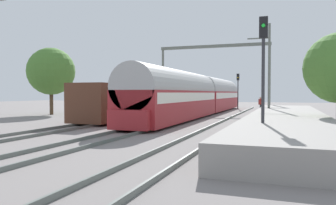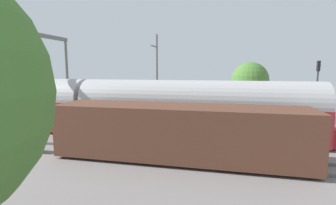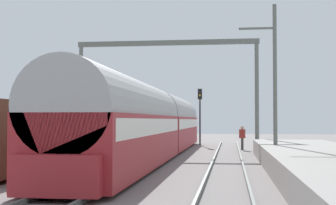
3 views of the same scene
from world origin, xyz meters
name	(u,v)px [view 3 (image 3 of 3)]	position (x,y,z in m)	size (l,w,h in m)	color
ground	(97,183)	(0.00, 0.00, 0.00)	(120.00, 120.00, 0.00)	slate
track_west	(97,181)	(0.00, 0.00, 0.08)	(1.52, 60.00, 0.16)	#5C645F
track_east	(226,183)	(4.34, 0.00, 0.08)	(1.52, 60.00, 0.16)	#5C645F
platform	(333,167)	(8.16, 2.00, 0.45)	(4.40, 28.00, 0.90)	gray
passenger_train	(154,123)	(0.00, 12.37, 1.97)	(2.93, 32.85, 3.82)	maroon
freight_car	(30,135)	(-4.34, 4.53, 1.47)	(2.80, 13.00, 2.70)	#563323
person_crossing	(242,136)	(5.34, 19.25, 1.03)	(0.45, 0.35, 1.73)	#363636
railway_signal_far	(200,109)	(1.92, 25.50, 3.10)	(0.36, 0.30, 4.82)	#2D2D33
catenary_gantry	(167,71)	(0.00, 18.32, 5.68)	(13.08, 0.28, 7.86)	slate
catenary_pole_east_mid	(274,80)	(6.69, 8.76, 4.15)	(1.90, 0.20, 8.00)	slate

